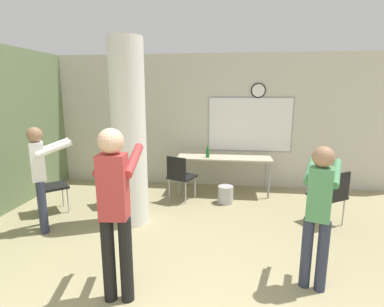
# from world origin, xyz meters

# --- Properties ---
(wall_back) EXTENTS (8.00, 0.15, 2.80)m
(wall_back) POSITION_xyz_m (0.02, 5.06, 1.40)
(wall_back) COLOR beige
(wall_back) RESTS_ON ground_plane
(support_pillar) EXTENTS (0.51, 0.51, 2.80)m
(support_pillar) POSITION_xyz_m (-1.20, 2.92, 1.40)
(support_pillar) COLOR white
(support_pillar) RESTS_ON ground_plane
(folding_table) EXTENTS (1.86, 0.66, 0.75)m
(folding_table) POSITION_xyz_m (0.20, 4.53, 0.70)
(folding_table) COLOR beige
(folding_table) RESTS_ON ground_plane
(bottle_on_table) EXTENTS (0.07, 0.07, 0.23)m
(bottle_on_table) POSITION_xyz_m (-0.12, 4.40, 0.84)
(bottle_on_table) COLOR #1E6B2D
(bottle_on_table) RESTS_ON folding_table
(waste_bin) EXTENTS (0.28, 0.28, 0.32)m
(waste_bin) POSITION_xyz_m (0.25, 3.92, 0.16)
(waste_bin) COLOR #B2B2B7
(waste_bin) RESTS_ON ground_plane
(chair_mid_room) EXTENTS (0.61, 0.61, 0.87)m
(chair_mid_room) POSITION_xyz_m (1.86, 3.18, 0.51)
(chair_mid_room) COLOR black
(chair_mid_room) RESTS_ON ground_plane
(chair_table_left) EXTENTS (0.57, 0.57, 0.87)m
(chair_table_left) POSITION_xyz_m (-0.60, 3.94, 0.51)
(chair_table_left) COLOR black
(chair_table_left) RESTS_ON ground_plane
(chair_by_left_wall) EXTENTS (0.62, 0.62, 0.87)m
(chair_by_left_wall) POSITION_xyz_m (-2.71, 3.10, 0.51)
(chair_by_left_wall) COLOR black
(chair_by_left_wall) RESTS_ON ground_plane
(chair_near_pillar) EXTENTS (0.62, 0.62, 0.87)m
(chair_near_pillar) POSITION_xyz_m (-1.72, 3.59, 0.51)
(chair_near_pillar) COLOR black
(chair_near_pillar) RESTS_ON ground_plane
(person_playing_front) EXTENTS (0.41, 0.67, 1.73)m
(person_playing_front) POSITION_xyz_m (-0.76, 1.17, 1.02)
(person_playing_front) COLOR black
(person_playing_front) RESTS_ON ground_plane
(person_watching_back) EXTENTS (0.62, 0.57, 1.55)m
(person_watching_back) POSITION_xyz_m (-2.39, 2.46, 0.91)
(person_watching_back) COLOR #2D3347
(person_watching_back) RESTS_ON ground_plane
(person_playing_side) EXTENTS (0.47, 0.64, 1.53)m
(person_playing_side) POSITION_xyz_m (1.21, 1.59, 0.90)
(person_playing_side) COLOR #2D3347
(person_playing_side) RESTS_ON ground_plane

